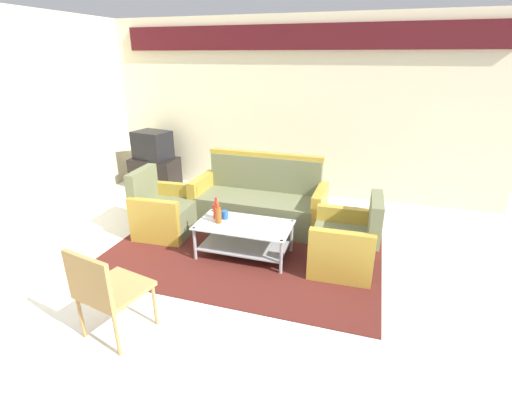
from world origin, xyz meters
TOP-DOWN VIEW (x-y plane):
  - ground_plane at (0.00, 0.00)m, footprint 14.00×14.00m
  - wall_back at (0.00, 3.05)m, footprint 6.52×0.19m
  - rug at (-0.10, 0.81)m, footprint 3.19×2.30m
  - couch at (-0.16, 1.56)m, footprint 1.81×0.77m
  - armchair_left at (-1.28, 0.93)m, footprint 0.74×0.80m
  - armchair_right at (1.09, 0.74)m, footprint 0.72×0.78m
  - coffee_table at (-0.06, 0.65)m, footprint 1.10×0.60m
  - bottle_brown at (-0.36, 0.61)m, footprint 0.07×0.07m
  - bottle_red at (-0.43, 0.71)m, footprint 0.08×0.08m
  - cup at (-0.33, 0.74)m, footprint 0.08×0.08m
  - tv_stand at (-2.42, 2.55)m, footprint 0.80×0.50m
  - television at (-2.42, 2.55)m, footprint 0.67×0.55m
  - wicker_chair at (-0.67, -0.98)m, footprint 0.57×0.57m

SIDE VIEW (x-z plane):
  - ground_plane at x=0.00m, z-range 0.00..0.00m
  - rug at x=-0.10m, z-range 0.00..0.01m
  - tv_stand at x=-2.42m, z-range 0.00..0.52m
  - coffee_table at x=-0.06m, z-range 0.07..0.47m
  - armchair_left at x=-1.28m, z-range -0.14..0.71m
  - armchair_right at x=1.09m, z-range -0.14..0.71m
  - couch at x=-0.16m, z-range -0.16..0.80m
  - cup at x=-0.33m, z-range 0.41..0.51m
  - wicker_chair at x=-0.67m, z-range 0.07..0.91m
  - bottle_brown at x=-0.36m, z-range 0.38..0.64m
  - bottle_red at x=-0.43m, z-range 0.38..0.64m
  - television at x=-2.42m, z-range 0.52..1.00m
  - wall_back at x=0.00m, z-range 0.08..2.88m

